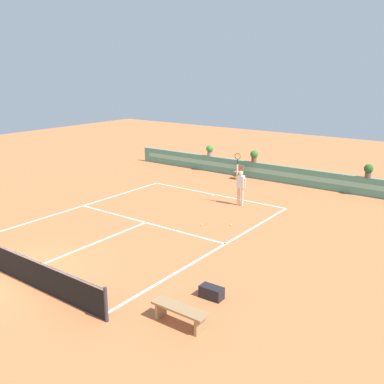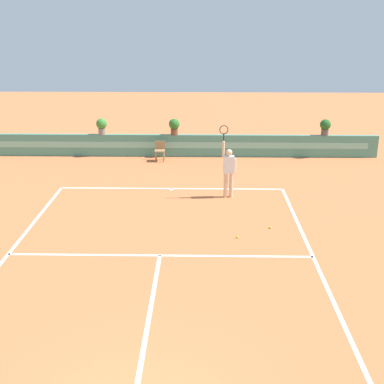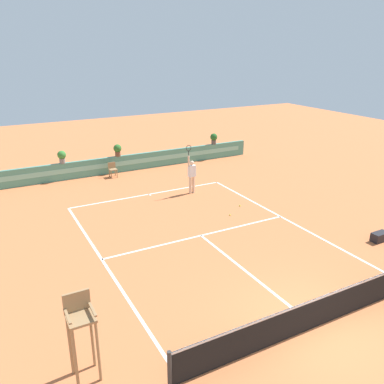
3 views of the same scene
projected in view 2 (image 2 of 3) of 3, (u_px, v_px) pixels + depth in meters
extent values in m
plane|color=#C66B3D|center=(159.00, 262.00, 13.21)|extent=(60.00, 60.00, 0.00)
cube|color=white|center=(172.00, 189.00, 18.76)|extent=(8.22, 0.10, 0.01)
cube|color=white|center=(160.00, 255.00, 13.59)|extent=(8.22, 0.10, 0.01)
cube|color=white|center=(148.00, 325.00, 10.57)|extent=(0.10, 6.40, 0.01)
cube|color=white|center=(2.00, 262.00, 13.24)|extent=(0.10, 11.89, 0.01)
cube|color=white|center=(317.00, 265.00, 13.09)|extent=(0.10, 11.89, 0.01)
cube|color=white|center=(171.00, 189.00, 18.67)|extent=(0.10, 0.20, 0.01)
cube|color=#4C8E7A|center=(177.00, 146.00, 22.83)|extent=(18.00, 0.20, 1.00)
cube|color=#7ABCA8|center=(177.00, 145.00, 22.72)|extent=(17.10, 0.01, 0.28)
cylinder|color=#99754C|center=(156.00, 157.00, 22.02)|extent=(0.05, 0.05, 0.45)
cylinder|color=#99754C|center=(164.00, 157.00, 22.02)|extent=(0.05, 0.05, 0.45)
cylinder|color=#99754C|center=(156.00, 155.00, 22.36)|extent=(0.05, 0.05, 0.45)
cylinder|color=#99754C|center=(164.00, 155.00, 22.35)|extent=(0.05, 0.05, 0.45)
cube|color=#99754C|center=(160.00, 151.00, 22.10)|extent=(0.44, 0.44, 0.04)
cube|color=#99754C|center=(160.00, 145.00, 22.23)|extent=(0.44, 0.04, 0.36)
cylinder|color=beige|center=(231.00, 185.00, 17.77)|extent=(0.14, 0.14, 0.90)
cylinder|color=beige|center=(225.00, 185.00, 17.76)|extent=(0.14, 0.14, 0.90)
cube|color=white|center=(229.00, 164.00, 17.51)|extent=(0.38, 0.26, 0.60)
sphere|color=beige|center=(229.00, 152.00, 17.37)|extent=(0.22, 0.22, 0.22)
cylinder|color=beige|center=(223.00, 149.00, 17.31)|extent=(0.09, 0.09, 0.55)
cylinder|color=black|center=(224.00, 137.00, 17.17)|extent=(0.04, 0.04, 0.24)
torus|color=#262626|center=(224.00, 130.00, 17.08)|extent=(0.31, 0.07, 0.31)
cylinder|color=beige|center=(235.00, 166.00, 17.55)|extent=(0.09, 0.09, 0.50)
sphere|color=#CCE033|center=(238.00, 237.00, 14.64)|extent=(0.07, 0.07, 0.07)
sphere|color=#CCE033|center=(270.00, 227.00, 15.30)|extent=(0.07, 0.07, 0.07)
cylinder|color=brown|center=(174.00, 132.00, 22.62)|extent=(0.32, 0.32, 0.28)
sphere|color=#2D6B28|center=(174.00, 124.00, 22.51)|extent=(0.48, 0.48, 0.48)
cylinder|color=#514C47|center=(325.00, 132.00, 22.50)|extent=(0.32, 0.32, 0.28)
sphere|color=#235B23|center=(325.00, 125.00, 22.38)|extent=(0.48, 0.48, 0.48)
cylinder|color=gray|center=(102.00, 131.00, 22.68)|extent=(0.32, 0.32, 0.28)
sphere|color=#387F33|center=(102.00, 124.00, 22.57)|extent=(0.48, 0.48, 0.48)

